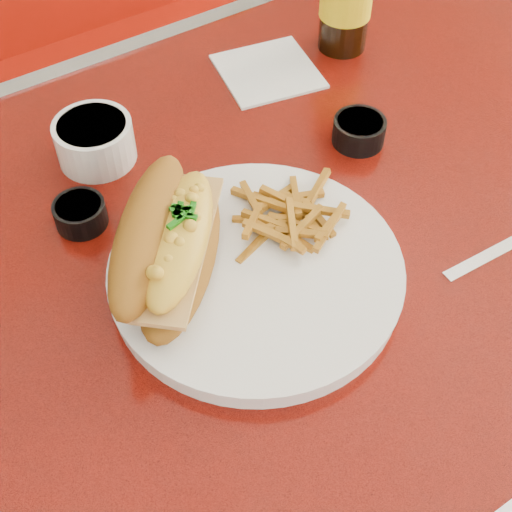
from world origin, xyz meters
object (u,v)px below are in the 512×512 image
booth_bench_far (70,145)px  dinner_plate (256,273)px  diner_table (271,301)px  sauce_cup_right (359,130)px  gravy_ramekin (95,140)px  mac_hoagie (168,243)px  sauce_cup_left (80,213)px  fork (292,224)px

booth_bench_far → dinner_plate: 1.01m
diner_table → sauce_cup_right: bearing=17.4°
diner_table → gravy_ramekin: 0.31m
diner_table → sauce_cup_right: (0.17, 0.05, 0.18)m
gravy_ramekin → mac_hoagie: bearing=-94.1°
diner_table → sauce_cup_left: 0.28m
booth_bench_far → fork: 0.98m
sauce_cup_right → diner_table: bearing=-162.6°
mac_hoagie → sauce_cup_right: 0.32m
dinner_plate → fork: same height
booth_bench_far → mac_hoagie: 1.00m
diner_table → gravy_ramekin: size_ratio=10.10×
booth_bench_far → mac_hoagie: booth_bench_far is taller
sauce_cup_left → diner_table: bearing=-31.6°
sauce_cup_left → sauce_cup_right: 0.36m
mac_hoagie → sauce_cup_left: size_ratio=2.97×
diner_table → booth_bench_far: booth_bench_far is taller
diner_table → gravy_ramekin: gravy_ramekin is taller
booth_bench_far → sauce_cup_left: 0.88m
diner_table → sauce_cup_right: size_ratio=16.99×
fork → sauce_cup_right: (0.16, 0.09, -0.00)m
dinner_plate → booth_bench_far: bearing=85.7°
diner_table → sauce_cup_left: bearing=148.4°
dinner_plate → sauce_cup_left: (-0.12, 0.18, 0.00)m
booth_bench_far → dinner_plate: size_ratio=2.96×
dinner_plate → fork: 0.07m
sauce_cup_left → sauce_cup_right: bearing=-10.1°
dinner_plate → mac_hoagie: mac_hoagie is taller
dinner_plate → gravy_ramekin: 0.28m
mac_hoagie → sauce_cup_left: (-0.05, 0.13, -0.05)m
sauce_cup_left → fork: bearing=-38.4°
booth_bench_far → fork: booth_bench_far is taller
diner_table → booth_bench_far: (0.00, 0.81, -0.32)m
diner_table → fork: (0.00, -0.03, 0.18)m
dinner_plate → mac_hoagie: 0.10m
mac_hoagie → fork: 0.15m
mac_hoagie → sauce_cup_right: (0.31, 0.07, -0.04)m
fork → gravy_ramekin: 0.27m
diner_table → mac_hoagie: mac_hoagie is taller
mac_hoagie → sauce_cup_left: 0.15m
dinner_plate → diner_table: bearing=44.6°
gravy_ramekin → sauce_cup_right: gravy_ramekin is taller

